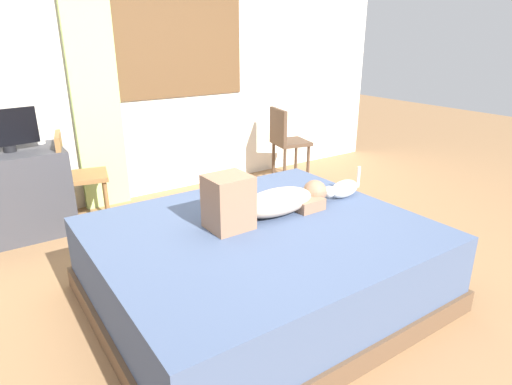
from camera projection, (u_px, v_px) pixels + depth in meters
ground_plane at (280, 293)px, 2.95m from camera, size 16.00×16.00×0.00m
back_wall_with_window at (136, 55)px, 4.33m from camera, size 6.40×0.14×2.90m
bed at (261, 264)px, 2.82m from camera, size 2.04×1.76×0.52m
person_lying at (265, 201)px, 2.84m from camera, size 0.94×0.28×0.34m
cat at (342, 189)px, 3.20m from camera, size 0.36×0.12×0.21m
desk at (11, 195)px, 3.68m from camera, size 0.90×0.56×0.74m
tv_monitor at (6, 130)px, 3.52m from camera, size 0.48×0.10×0.35m
cup at (41, 138)px, 3.83m from camera, size 0.07×0.07×0.09m
chair_by_desk at (76, 172)px, 3.83m from camera, size 0.45×0.45×0.86m
chair_spare at (286, 139)px, 5.02m from camera, size 0.45×0.45×0.86m
curtain_left at (94, 88)px, 4.08m from camera, size 0.44×0.06×2.35m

